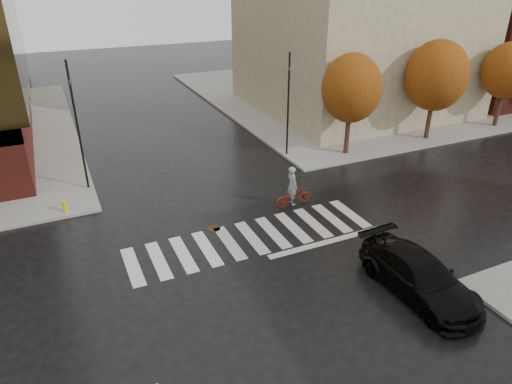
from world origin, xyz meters
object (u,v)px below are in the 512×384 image
sedan (419,276)px  traffic_light_nw (76,119)px  traffic_light_ne (288,99)px  cyclist (293,193)px  fire_hydrant (65,205)px

sedan → traffic_light_nw: 18.42m
traffic_light_nw → traffic_light_ne: bearing=82.2°
cyclist → traffic_light_nw: bearing=55.0°
sedan → traffic_light_ne: 15.10m
sedan → fire_hydrant: 17.07m
sedan → traffic_light_nw: (-10.47, 14.79, 3.35)m
traffic_light_ne → sedan: bearing=80.5°
traffic_light_ne → fire_hydrant: (-13.98, -2.35, -3.30)m
sedan → fire_hydrant: sedan is taller
cyclist → traffic_light_ne: size_ratio=0.34×
traffic_light_nw → fire_hydrant: (-1.38, -2.50, -3.60)m
sedan → fire_hydrant: bearing=132.6°
sedan → traffic_light_nw: bearing=123.9°
cyclist → fire_hydrant: (-10.93, 4.00, -0.24)m
traffic_light_nw → traffic_light_ne: (12.60, -0.15, -0.30)m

